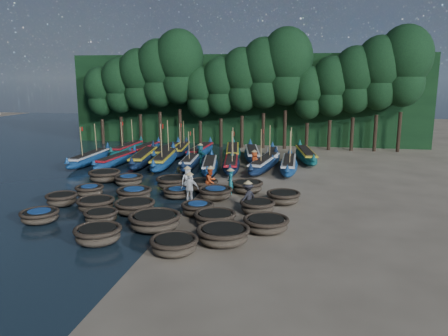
% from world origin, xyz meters
% --- Properties ---
extents(ground, '(120.00, 120.00, 0.00)m').
position_xyz_m(ground, '(0.00, 0.00, 0.00)').
color(ground, gray).
rests_on(ground, ground).
extents(foliage_wall, '(40.00, 3.00, 10.00)m').
position_xyz_m(foliage_wall, '(0.00, 23.50, 5.00)').
color(foliage_wall, black).
rests_on(foliage_wall, ground).
extents(coracle_2, '(2.39, 2.39, 0.82)m').
position_xyz_m(coracle_2, '(-2.41, -9.12, 0.47)').
color(coracle_2, '#4D3F30').
rests_on(coracle_2, ground).
extents(coracle_3, '(2.52, 2.52, 0.75)m').
position_xyz_m(coracle_3, '(1.32, -9.63, 0.43)').
color(coracle_3, '#4D3F30').
rests_on(coracle_3, ground).
extents(coracle_4, '(2.79, 2.79, 0.81)m').
position_xyz_m(coracle_4, '(3.18, -8.12, 0.46)').
color(coracle_4, '#4D3F30').
rests_on(coracle_4, ground).
extents(coracle_5, '(2.22, 2.22, 0.68)m').
position_xyz_m(coracle_5, '(-6.74, -6.90, 0.39)').
color(coracle_5, '#4D3F30').
rests_on(coracle_5, ground).
extents(coracle_6, '(1.85, 1.85, 0.70)m').
position_xyz_m(coracle_6, '(-3.57, -6.41, 0.40)').
color(coracle_6, '#4D3F30').
rests_on(coracle_6, ground).
extents(coracle_7, '(2.75, 2.75, 0.85)m').
position_xyz_m(coracle_7, '(-0.48, -6.91, 0.48)').
color(coracle_7, '#4D3F30').
rests_on(coracle_7, ground).
extents(coracle_8, '(2.42, 2.42, 0.77)m').
position_xyz_m(coracle_8, '(2.34, -5.85, 0.44)').
color(coracle_8, '#4D3F30').
rests_on(coracle_8, ground).
extents(coracle_9, '(2.51, 2.51, 0.74)m').
position_xyz_m(coracle_9, '(4.96, -6.19, 0.42)').
color(coracle_9, '#4D3F30').
rests_on(coracle_9, ground).
extents(coracle_10, '(1.86, 1.86, 0.75)m').
position_xyz_m(coracle_10, '(-7.27, -3.87, 0.43)').
color(coracle_10, '#4D3F30').
rests_on(coracle_10, ground).
extents(coracle_11, '(2.44, 2.44, 0.82)m').
position_xyz_m(coracle_11, '(-4.72, -4.67, 0.47)').
color(coracle_11, '#4D3F30').
rests_on(coracle_11, ground).
extents(coracle_12, '(2.42, 2.42, 0.77)m').
position_xyz_m(coracle_12, '(-2.44, -4.61, 0.44)').
color(coracle_12, '#4D3F30').
rests_on(coracle_12, ground).
extents(coracle_13, '(2.02, 2.02, 0.72)m').
position_xyz_m(coracle_13, '(1.05, -4.22, 0.42)').
color(coracle_13, '#4D3F30').
rests_on(coracle_13, ground).
extents(coracle_14, '(1.98, 1.98, 0.78)m').
position_xyz_m(coracle_14, '(4.24, -3.38, 0.45)').
color(coracle_14, '#4D3F30').
rests_on(coracle_14, ground).
extents(coracle_15, '(1.90, 1.90, 0.72)m').
position_xyz_m(coracle_15, '(-6.61, -1.70, 0.42)').
color(coracle_15, '#4D3F30').
rests_on(coracle_15, ground).
extents(coracle_16, '(2.51, 2.51, 0.80)m').
position_xyz_m(coracle_16, '(-3.47, -2.10, 0.46)').
color(coracle_16, '#4D3F30').
rests_on(coracle_16, ground).
extents(coracle_17, '(1.93, 1.93, 0.64)m').
position_xyz_m(coracle_17, '(-1.05, -0.98, 0.37)').
color(coracle_17, '#4D3F30').
rests_on(coracle_17, ground).
extents(coracle_18, '(2.60, 2.60, 0.73)m').
position_xyz_m(coracle_18, '(1.36, -0.83, 0.42)').
color(coracle_18, '#4D3F30').
rests_on(coracle_18, ground).
extents(coracle_19, '(2.32, 2.32, 0.77)m').
position_xyz_m(coracle_19, '(5.57, -1.15, 0.44)').
color(coracle_19, '#4D3F30').
rests_on(coracle_19, ground).
extents(coracle_20, '(2.30, 2.30, 0.83)m').
position_xyz_m(coracle_20, '(-7.47, 2.26, 0.47)').
color(coracle_20, '#4D3F30').
rests_on(coracle_20, ground).
extents(coracle_21, '(2.45, 2.45, 0.73)m').
position_xyz_m(coracle_21, '(-5.30, 1.53, 0.42)').
color(coracle_21, '#4D3F30').
rests_on(coracle_21, ground).
extents(coracle_22, '(2.21, 2.21, 0.84)m').
position_xyz_m(coracle_22, '(-2.01, 1.11, 0.48)').
color(coracle_22, '#4D3F30').
rests_on(coracle_22, ground).
extents(coracle_23, '(2.00, 2.00, 0.78)m').
position_xyz_m(coracle_23, '(0.17, 0.98, 0.45)').
color(coracle_23, '#4D3F30').
rests_on(coracle_23, ground).
extents(coracle_24, '(2.41, 2.41, 0.80)m').
position_xyz_m(coracle_24, '(3.12, 1.00, 0.46)').
color(coracle_24, '#4D3F30').
rests_on(coracle_24, ground).
extents(long_boat_0, '(1.58, 8.15, 3.46)m').
position_xyz_m(long_boat_0, '(-11.66, 8.21, 0.55)').
color(long_boat_0, navy).
rests_on(long_boat_0, ground).
extents(long_boat_1, '(1.90, 7.44, 1.31)m').
position_xyz_m(long_boat_1, '(-9.15, 8.09, 0.50)').
color(long_boat_1, navy).
rests_on(long_boat_1, ground).
extents(long_boat_2, '(2.79, 8.92, 1.58)m').
position_xyz_m(long_boat_2, '(-6.99, 9.01, 0.60)').
color(long_boat_2, '#0F2038').
rests_on(long_boat_2, ground).
extents(long_boat_3, '(2.60, 8.97, 3.83)m').
position_xyz_m(long_boat_3, '(-4.94, 8.46, 0.61)').
color(long_boat_3, navy).
rests_on(long_boat_3, ground).
extents(long_boat_4, '(1.88, 7.49, 3.19)m').
position_xyz_m(long_boat_4, '(-2.67, 8.72, 0.51)').
color(long_boat_4, '#0F2038').
rests_on(long_boat_4, ground).
extents(long_boat_5, '(2.44, 7.36, 1.31)m').
position_xyz_m(long_boat_5, '(-0.72, 7.17, 0.50)').
color(long_boat_5, navy).
rests_on(long_boat_5, ground).
extents(long_boat_6, '(2.42, 7.90, 3.39)m').
position_xyz_m(long_boat_6, '(0.91, 8.00, 0.54)').
color(long_boat_6, '#0F2038').
rests_on(long_boat_6, ground).
extents(long_boat_7, '(2.83, 8.33, 3.59)m').
position_xyz_m(long_boat_7, '(3.59, 8.40, 0.57)').
color(long_boat_7, '#0F2038').
rests_on(long_boat_7, ground).
extents(long_boat_8, '(1.47, 8.11, 3.45)m').
position_xyz_m(long_boat_8, '(5.55, 8.37, 0.55)').
color(long_boat_8, navy).
rests_on(long_boat_8, ground).
extents(long_boat_9, '(1.45, 7.84, 3.33)m').
position_xyz_m(long_boat_9, '(-10.58, 14.04, 0.53)').
color(long_boat_9, '#0F5751').
rests_on(long_boat_9, ground).
extents(long_boat_10, '(1.68, 7.33, 1.29)m').
position_xyz_m(long_boat_10, '(-8.80, 14.32, 0.49)').
color(long_boat_10, navy).
rests_on(long_boat_10, ground).
extents(long_boat_11, '(1.66, 8.51, 1.50)m').
position_xyz_m(long_boat_11, '(-6.05, 12.77, 0.57)').
color(long_boat_11, navy).
rests_on(long_boat_11, ground).
extents(long_boat_12, '(2.24, 7.54, 3.22)m').
position_xyz_m(long_boat_12, '(-5.12, 14.43, 0.51)').
color(long_boat_12, '#0F2038').
rests_on(long_boat_12, ground).
extents(long_boat_13, '(1.73, 8.37, 1.47)m').
position_xyz_m(long_boat_13, '(-3.01, 13.61, 0.56)').
color(long_boat_13, navy).
rests_on(long_boat_13, ground).
extents(long_boat_14, '(2.77, 8.64, 1.54)m').
position_xyz_m(long_boat_14, '(0.15, 13.46, 0.58)').
color(long_boat_14, '#0F5751').
rests_on(long_boat_14, ground).
extents(long_boat_15, '(2.79, 8.25, 1.47)m').
position_xyz_m(long_boat_15, '(2.07, 12.84, 0.56)').
color(long_boat_15, navy).
rests_on(long_boat_15, ground).
extents(long_boat_16, '(1.81, 7.41, 1.31)m').
position_xyz_m(long_boat_16, '(3.94, 12.73, 0.50)').
color(long_boat_16, navy).
rests_on(long_boat_16, ground).
extents(long_boat_17, '(2.70, 8.43, 1.50)m').
position_xyz_m(long_boat_17, '(6.92, 13.05, 0.57)').
color(long_boat_17, '#0F5751').
rests_on(long_boat_17, ground).
extents(fisherman_0, '(0.98, 0.86, 1.88)m').
position_xyz_m(fisherman_0, '(-0.78, 0.52, 0.90)').
color(fisherman_0, silver).
rests_on(fisherman_0, ground).
extents(fisherman_1, '(0.52, 0.66, 1.87)m').
position_xyz_m(fisherman_1, '(2.09, 0.44, 0.94)').
color(fisherman_1, '#196469').
rests_on(fisherman_1, ground).
extents(fisherman_2, '(0.99, 1.08, 2.00)m').
position_xyz_m(fisherman_2, '(0.83, 0.24, 0.95)').
color(fisherman_2, '#BF4219').
rests_on(fisherman_2, ground).
extents(fisherman_3, '(1.16, 1.28, 1.93)m').
position_xyz_m(fisherman_3, '(3.66, -3.05, 0.90)').
color(fisherman_3, black).
rests_on(fisherman_3, ground).
extents(fisherman_4, '(1.11, 0.60, 2.00)m').
position_xyz_m(fisherman_4, '(-0.02, -1.80, 0.96)').
color(fisherman_4, silver).
rests_on(fisherman_4, ground).
extents(fisherman_5, '(1.28, 1.64, 1.94)m').
position_xyz_m(fisherman_5, '(-2.20, 10.22, 0.90)').
color(fisherman_5, '#196469').
rests_on(fisherman_5, ground).
extents(fisherman_6, '(0.87, 1.02, 1.97)m').
position_xyz_m(fisherman_6, '(2.87, 7.38, 0.94)').
color(fisherman_6, '#BF4219').
rests_on(fisherman_6, ground).
extents(tree_0, '(3.68, 3.68, 8.68)m').
position_xyz_m(tree_0, '(-16.00, 20.00, 5.97)').
color(tree_0, black).
rests_on(tree_0, ground).
extents(tree_1, '(4.09, 4.09, 9.65)m').
position_xyz_m(tree_1, '(-13.70, 20.00, 6.65)').
color(tree_1, black).
rests_on(tree_1, ground).
extents(tree_2, '(4.51, 4.51, 10.63)m').
position_xyz_m(tree_2, '(-11.40, 20.00, 7.32)').
color(tree_2, black).
rests_on(tree_2, ground).
extents(tree_3, '(4.92, 4.92, 11.60)m').
position_xyz_m(tree_3, '(-9.10, 20.00, 8.00)').
color(tree_3, black).
rests_on(tree_3, ground).
extents(tree_4, '(5.34, 5.34, 12.58)m').
position_xyz_m(tree_4, '(-6.80, 20.00, 8.67)').
color(tree_4, black).
rests_on(tree_4, ground).
extents(tree_5, '(3.68, 3.68, 8.68)m').
position_xyz_m(tree_5, '(-4.50, 20.00, 5.97)').
color(tree_5, black).
rests_on(tree_5, ground).
extents(tree_6, '(4.09, 4.09, 9.65)m').
position_xyz_m(tree_6, '(-2.20, 20.00, 6.65)').
color(tree_6, black).
rests_on(tree_6, ground).
extents(tree_7, '(4.51, 4.51, 10.63)m').
position_xyz_m(tree_7, '(0.10, 20.00, 7.32)').
color(tree_7, black).
rests_on(tree_7, ground).
extents(tree_8, '(4.92, 4.92, 11.60)m').
position_xyz_m(tree_8, '(2.40, 20.00, 8.00)').
color(tree_8, black).
rests_on(tree_8, ground).
extents(tree_9, '(5.34, 5.34, 12.58)m').
position_xyz_m(tree_9, '(4.70, 20.00, 8.67)').
color(tree_9, black).
rests_on(tree_9, ground).
extents(tree_10, '(3.68, 3.68, 8.68)m').
position_xyz_m(tree_10, '(7.00, 20.00, 5.97)').
color(tree_10, black).
rests_on(tree_10, ground).
extents(tree_11, '(4.09, 4.09, 9.65)m').
position_xyz_m(tree_11, '(9.30, 20.00, 6.65)').
color(tree_11, black).
rests_on(tree_11, ground).
extents(tree_12, '(4.51, 4.51, 10.63)m').
position_xyz_m(tree_12, '(11.60, 20.00, 7.32)').
color(tree_12, black).
rests_on(tree_12, ground).
extents(tree_13, '(4.92, 4.92, 11.60)m').
position_xyz_m(tree_13, '(13.90, 20.00, 8.00)').
color(tree_13, black).
rests_on(tree_13, ground).
extents(tree_14, '(5.34, 5.34, 12.58)m').
position_xyz_m(tree_14, '(16.20, 20.00, 8.67)').
color(tree_14, black).
rests_on(tree_14, ground).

